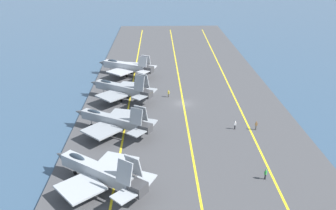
% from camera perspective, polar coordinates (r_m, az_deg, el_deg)
% --- Properties ---
extents(ground_plane, '(2000.00, 2000.00, 0.00)m').
position_cam_1_polar(ground_plane, '(80.51, 2.47, -0.01)').
color(ground_plane, '#334C66').
extents(carrier_deck, '(183.28, 44.56, 0.40)m').
position_cam_1_polar(carrier_deck, '(80.43, 2.47, 0.12)').
color(carrier_deck, '#424244').
rests_on(carrier_deck, ground).
extents(deck_stripe_foul_line, '(164.92, 3.97, 0.01)m').
position_cam_1_polar(deck_stripe_foul_line, '(82.13, 11.03, 0.35)').
color(deck_stripe_foul_line, yellow).
rests_on(deck_stripe_foul_line, carrier_deck).
extents(deck_stripe_centerline, '(164.95, 0.36, 0.01)m').
position_cam_1_polar(deck_stripe_centerline, '(80.35, 2.47, 0.25)').
color(deck_stripe_centerline, yellow).
rests_on(deck_stripe_centerline, carrier_deck).
extents(deck_stripe_edge_line, '(164.95, 0.47, 0.01)m').
position_cam_1_polar(deck_stripe_edge_line, '(80.42, -6.27, 0.15)').
color(deck_stripe_edge_line, yellow).
rests_on(deck_stripe_edge_line, carrier_deck).
extents(parked_jet_nearest, '(14.05, 16.37, 6.63)m').
position_cam_1_polar(parked_jet_nearest, '(52.99, -11.13, -10.38)').
color(parked_jet_nearest, '#9EA3A8').
rests_on(parked_jet_nearest, carrier_deck).
extents(parked_jet_second, '(13.38, 16.75, 6.33)m').
position_cam_1_polar(parked_jet_second, '(67.40, -8.85, -2.42)').
color(parked_jet_second, gray).
rests_on(parked_jet_second, carrier_deck).
extents(parked_jet_third, '(13.46, 16.51, 6.98)m').
position_cam_1_polar(parked_jet_third, '(82.10, -7.57, 2.65)').
color(parked_jet_third, gray).
rests_on(parked_jet_third, carrier_deck).
extents(parked_jet_fourth, '(12.85, 17.01, 6.20)m').
position_cam_1_polar(parked_jet_fourth, '(98.83, -6.81, 6.19)').
color(parked_jet_fourth, '#A8AAAF').
rests_on(parked_jet_fourth, carrier_deck).
extents(crew_green_vest, '(0.45, 0.45, 1.78)m').
position_cam_1_polar(crew_green_vest, '(56.10, 15.39, -10.58)').
color(crew_green_vest, '#232328').
rests_on(crew_green_vest, carrier_deck).
extents(crew_yellow_vest, '(0.44, 0.36, 1.71)m').
position_cam_1_polar(crew_yellow_vest, '(83.53, 0.09, 1.89)').
color(crew_yellow_vest, '#4C473D').
rests_on(crew_yellow_vest, carrier_deck).
extents(crew_white_vest, '(0.28, 0.39, 1.69)m').
position_cam_1_polar(crew_white_vest, '(69.64, 10.71, -3.13)').
color(crew_white_vest, '#232328').
rests_on(crew_white_vest, carrier_deck).
extents(crew_brown_vest, '(0.33, 0.42, 1.80)m').
position_cam_1_polar(crew_brown_vest, '(70.20, 13.96, -3.16)').
color(crew_brown_vest, '#4C473D').
rests_on(crew_brown_vest, carrier_deck).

